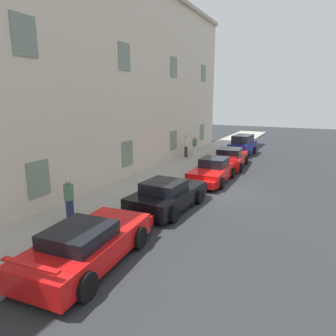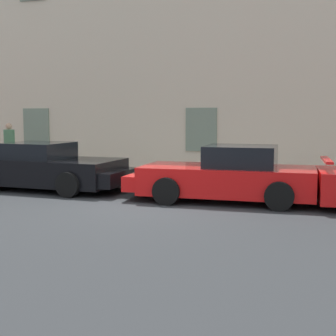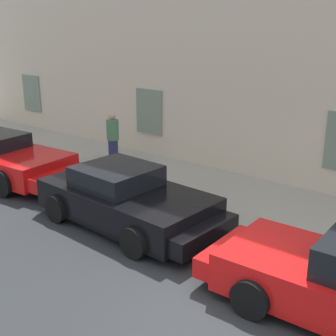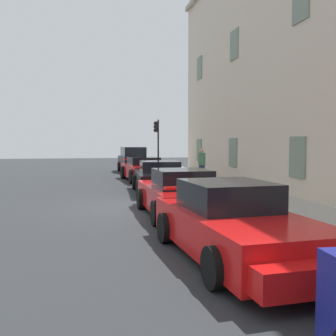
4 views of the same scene
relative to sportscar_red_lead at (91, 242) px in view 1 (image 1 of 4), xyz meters
The scene contains 11 objects.
ground_plane 8.68m from the sportscar_red_lead, 11.16° to the right, with size 80.00×80.00×0.00m, color #2B2D30.
sidewalk 8.89m from the sportscar_red_lead, 16.71° to the left, with size 60.00×3.63×0.14m, color #A8A399.
building_facade 12.14m from the sportscar_red_lead, 38.34° to the left, with size 32.68×5.22×12.15m.
sportscar_red_lead is the anchor object (origin of this frame).
sportscar_yellow_flank 5.23m from the sportscar_red_lead, ahead, with size 4.60×2.41×1.33m.
sportscar_white_middle 10.19m from the sportscar_red_lead, ahead, with size 4.61×2.15×1.37m.
sportscar_tail_end 14.82m from the sportscar_red_lead, ahead, with size 5.01×2.40×1.39m.
hatchback_distant 19.90m from the sportscar_red_lead, ahead, with size 3.91×1.93×1.73m.
pedestrian_admiring 3.30m from the sportscar_red_lead, 54.46° to the left, with size 0.54×0.54×1.68m.
pedestrian_strolling 16.45m from the sportscar_red_lead, 12.92° to the left, with size 0.36×0.36×1.79m.
pedestrian_bystander 17.41m from the sportscar_red_lead, 11.06° to the left, with size 0.49×0.49×1.57m.
Camera 1 is at (-14.95, -4.11, 4.84)m, focal length 32.28 mm.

